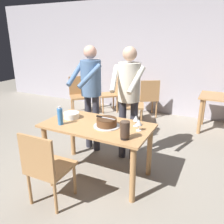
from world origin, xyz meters
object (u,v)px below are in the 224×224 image
object	(u,v)px
cake_on_platter	(107,123)
background_chair_1	(79,94)
main_dining_table	(97,133)
hurricane_lamp	(125,130)
background_chair_0	(130,103)
person_standing_beside	(91,87)
background_chair_2	(111,92)
wine_glass_near	(136,119)
plate_stack	(72,115)
water_bottle	(60,116)
background_chair_3	(148,97)
cake_knife	(102,117)
person_cutting_cake	(129,92)
chair_near_side	(46,166)
wine_glass_far	(139,123)

from	to	relation	value
cake_on_platter	background_chair_1	world-z (taller)	background_chair_1
main_dining_table	hurricane_lamp	xyz separation A→B (m)	(0.50, -0.24, 0.24)
hurricane_lamp	background_chair_0	distance (m)	2.37
person_standing_beside	background_chair_0	size ratio (longest dim) A/B	1.91
background_chair_2	cake_on_platter	bearing A→B (deg)	-64.32
wine_glass_near	plate_stack	bearing A→B (deg)	-172.56
background_chair_0	background_chair_2	bearing A→B (deg)	139.38
water_bottle	background_chair_3	xyz separation A→B (m)	(0.29, 2.82, -0.37)
main_dining_table	background_chair_1	world-z (taller)	background_chair_1
main_dining_table	wine_glass_near	world-z (taller)	wine_glass_near
plate_stack	background_chair_1	xyz separation A→B (m)	(-1.31, 2.07, -0.30)
wine_glass_near	background_chair_3	xyz separation A→B (m)	(-0.61, 2.43, -0.36)
cake_knife	water_bottle	distance (m)	0.55
main_dining_table	cake_knife	size ratio (longest dim) A/B	5.28
cake_on_platter	background_chair_1	distance (m)	2.87
wine_glass_near	cake_on_platter	bearing A→B (deg)	-151.86
hurricane_lamp	background_chair_3	distance (m)	2.94
cake_on_platter	plate_stack	size ratio (longest dim) A/B	1.55
cake_on_platter	background_chair_3	xyz separation A→B (m)	(-0.28, 2.61, -0.31)
background_chair_2	background_chair_3	xyz separation A→B (m)	(0.98, -0.01, 0.00)
cake_on_platter	person_standing_beside	bearing A→B (deg)	134.62
person_cutting_cake	chair_near_side	bearing A→B (deg)	-106.79
person_standing_beside	background_chair_1	xyz separation A→B (m)	(-1.29, 1.50, -0.58)
background_chair_2	background_chair_3	world-z (taller)	same
background_chair_0	wine_glass_near	bearing A→B (deg)	-65.58
person_cutting_cake	chair_near_side	xyz separation A→B (m)	(-0.41, -1.35, -0.58)
person_standing_beside	chair_near_side	distance (m)	1.52
person_standing_beside	background_chair_1	bearing A→B (deg)	130.65
cake_on_platter	wine_glass_far	xyz separation A→B (m)	(0.41, 0.06, 0.05)
person_standing_beside	wine_glass_far	bearing A→B (deg)	-28.82
hurricane_lamp	chair_near_side	size ratio (longest dim) A/B	0.23
water_bottle	background_chair_0	distance (m)	2.19
plate_stack	background_chair_1	bearing A→B (deg)	122.36
cake_knife	wine_glass_far	xyz separation A→B (m)	(0.48, 0.05, -0.01)
wine_glass_near	background_chair_3	bearing A→B (deg)	104.04
water_bottle	background_chair_2	xyz separation A→B (m)	(-0.69, 2.83, -0.37)
main_dining_table	cake_knife	distance (m)	0.26
person_cutting_cake	main_dining_table	bearing A→B (deg)	-108.28
main_dining_table	chair_near_side	size ratio (longest dim) A/B	1.59
cake_on_platter	chair_near_side	xyz separation A→B (m)	(-0.36, -0.76, -0.31)
main_dining_table	chair_near_side	world-z (taller)	chair_near_side
cake_on_platter	hurricane_lamp	distance (m)	0.43
water_bottle	background_chair_0	xyz separation A→B (m)	(0.10, 2.16, -0.37)
cake_on_platter	background_chair_0	world-z (taller)	background_chair_0
hurricane_lamp	background_chair_2	xyz separation A→B (m)	(-1.62, 2.86, -0.37)
wine_glass_near	water_bottle	distance (m)	0.98
cake_knife	wine_glass_near	size ratio (longest dim) A/B	1.88
wine_glass_far	chair_near_side	size ratio (longest dim) A/B	0.16
person_cutting_cake	background_chair_0	bearing A→B (deg)	111.17
cake_knife	hurricane_lamp	world-z (taller)	hurricane_lamp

